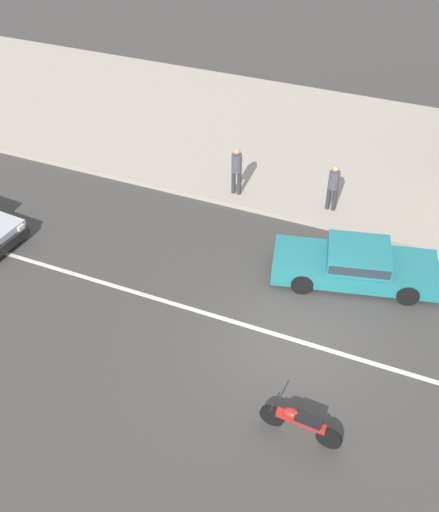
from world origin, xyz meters
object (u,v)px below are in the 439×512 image
Objects in this scene: sedan_teal_1 at (357,264)px; pedestrian_mid_kerb at (237,168)px; motorcycle_0 at (300,422)px; pedestrian_by_shop at (333,184)px.

sedan_teal_1 is 2.90× the size of pedestrian_mid_kerb.
pedestrian_mid_kerb reaches higher than motorcycle_0.
pedestrian_by_shop reaches higher than motorcycle_0.
motorcycle_0 is at bearing -79.75° from pedestrian_by_shop.
pedestrian_mid_kerb reaches higher than sedan_teal_1.
sedan_teal_1 is 2.65× the size of motorcycle_0.
pedestrian_by_shop is at bearing 117.00° from sedan_teal_1.
pedestrian_mid_kerb is at bearing -174.37° from pedestrian_by_shop.
pedestrian_by_shop is (-1.47, 2.88, 0.54)m from sedan_teal_1.
motorcycle_0 is 8.57m from pedestrian_by_shop.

